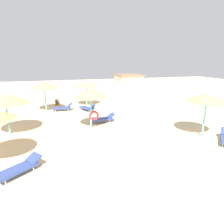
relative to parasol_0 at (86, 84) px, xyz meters
name	(u,v)px	position (x,y,z in m)	size (l,w,h in m)	color
ground_plane	(127,145)	(0.62, -10.58, -2.38)	(80.00, 80.00, 0.00)	beige
parasol_0	(86,84)	(0.00, 0.00, 0.00)	(2.68, 2.68, 2.64)	#6BC6BC
parasol_1	(44,85)	(-4.15, -1.21, 0.20)	(2.74, 2.74, 2.92)	#6BC6BC
parasol_2	(90,93)	(-0.89, -7.45, 0.24)	(2.27, 2.27, 2.99)	#6BC6BC
parasol_4	(5,99)	(-6.27, -6.73, 0.01)	(2.92, 2.92, 2.71)	#6BC6BC
parasol_5	(207,98)	(5.77, -10.78, 0.15)	(2.48, 2.48, 2.79)	#6BC6BC
lounger_0	(88,108)	(-0.29, -2.36, -2.05)	(1.49, 1.93, 0.79)	#33478C
lounger_1	(63,108)	(-2.59, -1.53, -2.06)	(1.89, 0.67, 0.74)	#33478C
lounger_2	(103,119)	(0.33, -6.16, -2.06)	(1.93, 0.75, 0.69)	#33478C
lounger_3	(20,167)	(-4.84, -11.97, -2.07)	(1.91, 1.67, 0.61)	#33478C
bench_0	(57,101)	(-3.11, 1.58, -2.03)	(0.43, 1.51, 0.49)	brown
beach_cabana	(128,83)	(7.59, 6.95, -0.98)	(3.76, 4.07, 2.76)	white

